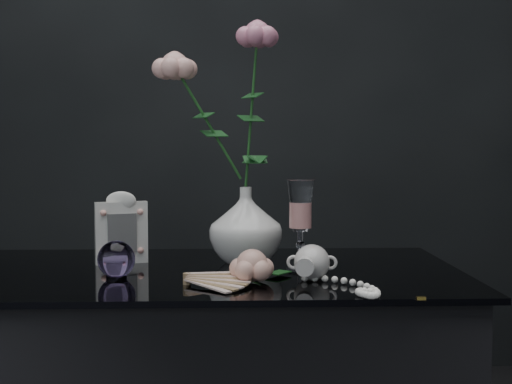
{
  "coord_description": "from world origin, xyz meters",
  "views": [
    {
      "loc": [
        0.05,
        -1.41,
        1.02
      ],
      "look_at": [
        0.1,
        0.06,
        0.92
      ],
      "focal_mm": 50.0,
      "sensor_mm": 36.0,
      "label": 1
    }
  ],
  "objects_px": {
    "loose_rose": "(252,266)",
    "pearl_jar": "(312,261)",
    "wine_glass": "(300,225)",
    "paperweight": "(116,259)",
    "vase": "(246,225)",
    "picture_frame": "(121,228)"
  },
  "relations": [
    {
      "from": "picture_frame",
      "to": "pearl_jar",
      "type": "relative_size",
      "value": 0.63
    },
    {
      "from": "loose_rose",
      "to": "vase",
      "type": "bearing_deg",
      "value": 70.2
    },
    {
      "from": "vase",
      "to": "paperweight",
      "type": "xyz_separation_m",
      "value": [
        -0.25,
        -0.16,
        -0.05
      ]
    },
    {
      "from": "vase",
      "to": "picture_frame",
      "type": "distance_m",
      "value": 0.27
    },
    {
      "from": "loose_rose",
      "to": "pearl_jar",
      "type": "xyz_separation_m",
      "value": [
        0.12,
        0.03,
        0.0
      ]
    },
    {
      "from": "loose_rose",
      "to": "pearl_jar",
      "type": "height_order",
      "value": "pearl_jar"
    },
    {
      "from": "picture_frame",
      "to": "pearl_jar",
      "type": "distance_m",
      "value": 0.44
    },
    {
      "from": "wine_glass",
      "to": "loose_rose",
      "type": "xyz_separation_m",
      "value": [
        -0.1,
        -0.12,
        -0.06
      ]
    },
    {
      "from": "pearl_jar",
      "to": "picture_frame",
      "type": "bearing_deg",
      "value": 160.77
    },
    {
      "from": "vase",
      "to": "loose_rose",
      "type": "relative_size",
      "value": 0.89
    },
    {
      "from": "wine_glass",
      "to": "paperweight",
      "type": "height_order",
      "value": "wine_glass"
    },
    {
      "from": "pearl_jar",
      "to": "loose_rose",
      "type": "bearing_deg",
      "value": -159.55
    },
    {
      "from": "picture_frame",
      "to": "loose_rose",
      "type": "relative_size",
      "value": 0.85
    },
    {
      "from": "paperweight",
      "to": "loose_rose",
      "type": "bearing_deg",
      "value": -12.11
    },
    {
      "from": "paperweight",
      "to": "picture_frame",
      "type": "bearing_deg",
      "value": 95.16
    },
    {
      "from": "wine_glass",
      "to": "pearl_jar",
      "type": "height_order",
      "value": "wine_glass"
    },
    {
      "from": "picture_frame",
      "to": "loose_rose",
      "type": "bearing_deg",
      "value": -56.3
    },
    {
      "from": "vase",
      "to": "paperweight",
      "type": "bearing_deg",
      "value": -147.08
    },
    {
      "from": "paperweight",
      "to": "loose_rose",
      "type": "distance_m",
      "value": 0.27
    },
    {
      "from": "vase",
      "to": "pearl_jar",
      "type": "xyz_separation_m",
      "value": [
        0.12,
        -0.19,
        -0.05
      ]
    },
    {
      "from": "picture_frame",
      "to": "paperweight",
      "type": "xyz_separation_m",
      "value": [
        0.01,
        -0.16,
        -0.04
      ]
    },
    {
      "from": "vase",
      "to": "wine_glass",
      "type": "relative_size",
      "value": 0.89
    }
  ]
}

